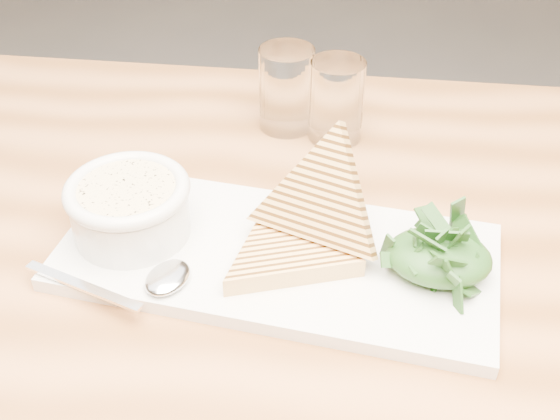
% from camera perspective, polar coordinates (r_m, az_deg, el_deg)
% --- Properties ---
extents(table_top, '(1.18, 0.81, 0.04)m').
position_cam_1_polar(table_top, '(0.72, -0.45, -4.26)').
color(table_top, '#AE6E3C').
rests_on(table_top, ground).
extents(table_leg_bl, '(0.06, 0.06, 0.73)m').
position_cam_1_polar(table_leg_bl, '(1.37, -20.15, -4.15)').
color(table_leg_bl, '#AE6E3C').
rests_on(table_leg_bl, ground).
extents(platter, '(0.44, 0.23, 0.01)m').
position_cam_1_polar(platter, '(0.69, -0.27, -3.81)').
color(platter, silver).
rests_on(platter, table_top).
extents(soup_bowl, '(0.12, 0.12, 0.05)m').
position_cam_1_polar(soup_bowl, '(0.71, -12.04, -0.30)').
color(soup_bowl, silver).
rests_on(soup_bowl, platter).
extents(soup, '(0.10, 0.10, 0.01)m').
position_cam_1_polar(soup, '(0.69, -12.34, 1.51)').
color(soup, beige).
rests_on(soup, soup_bowl).
extents(bowl_rim, '(0.12, 0.12, 0.01)m').
position_cam_1_polar(bowl_rim, '(0.69, -12.36, 1.65)').
color(bowl_rim, silver).
rests_on(bowl_rim, soup_bowl).
extents(sandwich_flat, '(0.20, 0.20, 0.02)m').
position_cam_1_polar(sandwich_flat, '(0.67, 0.52, -3.40)').
color(sandwich_flat, tan).
rests_on(sandwich_flat, platter).
extents(sandwich_lean, '(0.19, 0.19, 0.17)m').
position_cam_1_polar(sandwich_lean, '(0.66, 3.35, 0.81)').
color(sandwich_lean, tan).
rests_on(sandwich_lean, sandwich_flat).
extents(salad_base, '(0.10, 0.08, 0.04)m').
position_cam_1_polar(salad_base, '(0.66, 12.80, -3.75)').
color(salad_base, '#133C13').
rests_on(salad_base, platter).
extents(arugula_pile, '(0.11, 0.10, 0.05)m').
position_cam_1_polar(arugula_pile, '(0.66, 12.90, -3.21)').
color(arugula_pile, '#30551F').
rests_on(arugula_pile, platter).
extents(spoon_bowl, '(0.05, 0.06, 0.01)m').
position_cam_1_polar(spoon_bowl, '(0.65, -9.12, -5.44)').
color(spoon_bowl, silver).
rests_on(spoon_bowl, platter).
extents(spoon_handle, '(0.12, 0.05, 0.00)m').
position_cam_1_polar(spoon_handle, '(0.67, -15.73, -5.95)').
color(spoon_handle, silver).
rests_on(spoon_handle, platter).
extents(glass_near, '(0.07, 0.07, 0.10)m').
position_cam_1_polar(glass_near, '(0.87, 0.54, 9.82)').
color(glass_near, white).
rests_on(glass_near, table_top).
extents(glass_far, '(0.07, 0.07, 0.10)m').
position_cam_1_polar(glass_far, '(0.85, 4.60, 8.85)').
color(glass_far, white).
rests_on(glass_far, table_top).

